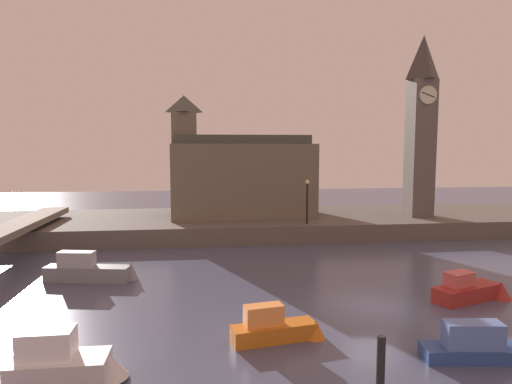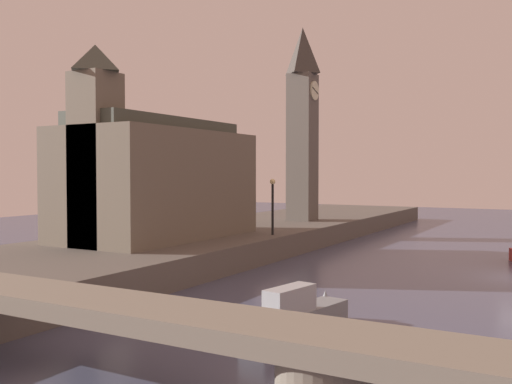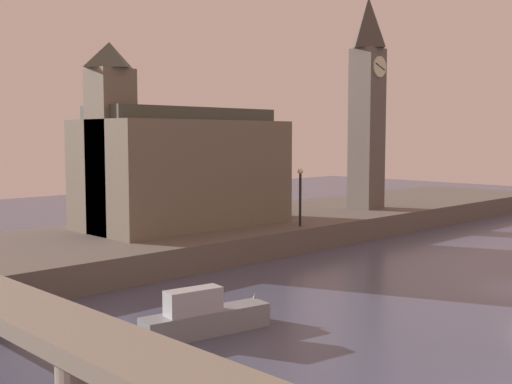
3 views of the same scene
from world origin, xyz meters
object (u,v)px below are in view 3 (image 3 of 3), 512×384
clock_tower (367,100)px  streetlamp (300,190)px  parliament_hall (179,167)px  boat_cruiser_grey (212,316)px

clock_tower → streetlamp: clock_tower is taller
parliament_hall → boat_cruiser_grey: size_ratio=2.32×
streetlamp → parliament_hall: bearing=133.8°
clock_tower → parliament_hall: (-16.51, 2.47, -4.73)m
streetlamp → boat_cruiser_grey: streetlamp is taller
clock_tower → boat_cruiser_grey: clock_tower is taller
clock_tower → boat_cruiser_grey: size_ratio=2.93×
parliament_hall → streetlamp: 7.77m
streetlamp → boat_cruiser_grey: size_ratio=0.66×
clock_tower → parliament_hall: 17.35m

